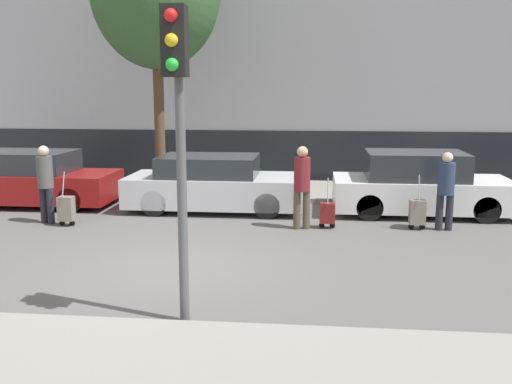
{
  "coord_description": "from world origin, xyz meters",
  "views": [
    {
      "loc": [
        2.28,
        -8.98,
        2.93
      ],
      "look_at": [
        1.18,
        1.8,
        0.95
      ],
      "focal_mm": 40.0,
      "sensor_mm": 36.0,
      "label": 1
    }
  ],
  "objects_px": {
    "trolley_center": "(327,213)",
    "parked_bicycle": "(198,173)",
    "pedestrian_left": "(45,180)",
    "pedestrian_right": "(446,187)",
    "traffic_light": "(178,104)",
    "parked_car_2": "(419,185)",
    "trolley_left": "(66,209)",
    "pedestrian_center": "(302,182)",
    "trolley_right": "(417,212)",
    "parked_car_0": "(33,180)",
    "parked_car_1": "(214,184)"
  },
  "relations": [
    {
      "from": "trolley_center",
      "to": "parked_bicycle",
      "type": "height_order",
      "value": "trolley_center"
    },
    {
      "from": "pedestrian_left",
      "to": "pedestrian_right",
      "type": "relative_size",
      "value": 1.05
    },
    {
      "from": "parked_bicycle",
      "to": "traffic_light",
      "type": "bearing_deg",
      "value": -79.5
    },
    {
      "from": "parked_car_2",
      "to": "trolley_left",
      "type": "xyz_separation_m",
      "value": [
        -7.76,
        -2.01,
        -0.3
      ]
    },
    {
      "from": "pedestrian_center",
      "to": "trolley_right",
      "type": "relative_size",
      "value": 1.5
    },
    {
      "from": "trolley_left",
      "to": "trolley_right",
      "type": "bearing_deg",
      "value": 3.35
    },
    {
      "from": "pedestrian_left",
      "to": "trolley_right",
      "type": "xyz_separation_m",
      "value": [
        7.97,
        0.25,
        -0.6
      ]
    },
    {
      "from": "parked_car_0",
      "to": "trolley_left",
      "type": "relative_size",
      "value": 3.43
    },
    {
      "from": "pedestrian_center",
      "to": "parked_bicycle",
      "type": "height_order",
      "value": "pedestrian_center"
    },
    {
      "from": "trolley_left",
      "to": "trolley_right",
      "type": "height_order",
      "value": "trolley_left"
    },
    {
      "from": "parked_car_0",
      "to": "parked_car_1",
      "type": "distance_m",
      "value": 4.67
    },
    {
      "from": "pedestrian_center",
      "to": "pedestrian_right",
      "type": "bearing_deg",
      "value": 173.06
    },
    {
      "from": "parked_car_0",
      "to": "trolley_right",
      "type": "bearing_deg",
      "value": -10.1
    },
    {
      "from": "pedestrian_left",
      "to": "trolley_right",
      "type": "distance_m",
      "value": 8.0
    },
    {
      "from": "parked_car_2",
      "to": "parked_car_0",
      "type": "bearing_deg",
      "value": 179.56
    },
    {
      "from": "parked_car_1",
      "to": "pedestrian_left",
      "type": "relative_size",
      "value": 2.47
    },
    {
      "from": "parked_car_0",
      "to": "pedestrian_right",
      "type": "height_order",
      "value": "pedestrian_right"
    },
    {
      "from": "trolley_center",
      "to": "trolley_left",
      "type": "bearing_deg",
      "value": -176.35
    },
    {
      "from": "parked_car_0",
      "to": "parked_car_2",
      "type": "distance_m",
      "value": 9.54
    },
    {
      "from": "pedestrian_left",
      "to": "trolley_left",
      "type": "distance_m",
      "value": 0.81
    },
    {
      "from": "parked_car_0",
      "to": "parked_bicycle",
      "type": "xyz_separation_m",
      "value": [
        3.71,
        2.51,
        -0.15
      ]
    },
    {
      "from": "pedestrian_left",
      "to": "trolley_center",
      "type": "distance_m",
      "value": 6.13
    },
    {
      "from": "trolley_center",
      "to": "traffic_light",
      "type": "bearing_deg",
      "value": -109.98
    },
    {
      "from": "pedestrian_center",
      "to": "parked_bicycle",
      "type": "distance_m",
      "value": 5.36
    },
    {
      "from": "parked_car_1",
      "to": "parked_car_2",
      "type": "distance_m",
      "value": 4.87
    },
    {
      "from": "trolley_left",
      "to": "pedestrian_right",
      "type": "height_order",
      "value": "pedestrian_right"
    },
    {
      "from": "trolley_left",
      "to": "pedestrian_center",
      "type": "bearing_deg",
      "value": 2.91
    },
    {
      "from": "parked_car_1",
      "to": "trolley_left",
      "type": "xyz_separation_m",
      "value": [
        -2.88,
        -1.95,
        -0.25
      ]
    },
    {
      "from": "trolley_left",
      "to": "parked_car_1",
      "type": "bearing_deg",
      "value": 34.12
    },
    {
      "from": "trolley_left",
      "to": "pedestrian_right",
      "type": "xyz_separation_m",
      "value": [
        8.0,
        0.44,
        0.55
      ]
    },
    {
      "from": "pedestrian_left",
      "to": "trolley_right",
      "type": "bearing_deg",
      "value": -158.56
    },
    {
      "from": "trolley_right",
      "to": "traffic_light",
      "type": "bearing_deg",
      "value": -125.41
    },
    {
      "from": "trolley_center",
      "to": "trolley_right",
      "type": "xyz_separation_m",
      "value": [
        1.87,
        0.08,
        0.04
      ]
    },
    {
      "from": "parked_car_0",
      "to": "trolley_center",
      "type": "xyz_separation_m",
      "value": [
        7.36,
        -1.73,
        -0.31
      ]
    },
    {
      "from": "parked_car_1",
      "to": "traffic_light",
      "type": "distance_m",
      "value": 7.19
    },
    {
      "from": "parked_bicycle",
      "to": "pedestrian_right",
      "type": "bearing_deg",
      "value": -34.32
    },
    {
      "from": "traffic_light",
      "to": "pedestrian_center",
      "type": "bearing_deg",
      "value": 75.14
    },
    {
      "from": "parked_car_2",
      "to": "traffic_light",
      "type": "height_order",
      "value": "traffic_light"
    },
    {
      "from": "trolley_center",
      "to": "trolley_right",
      "type": "bearing_deg",
      "value": 2.48
    },
    {
      "from": "pedestrian_left",
      "to": "traffic_light",
      "type": "xyz_separation_m",
      "value": [
        4.2,
        -5.06,
        1.77
      ]
    },
    {
      "from": "pedestrian_left",
      "to": "pedestrian_center",
      "type": "bearing_deg",
      "value": -159.64
    },
    {
      "from": "trolley_left",
      "to": "traffic_light",
      "type": "relative_size",
      "value": 0.31
    },
    {
      "from": "pedestrian_center",
      "to": "parked_bicycle",
      "type": "bearing_deg",
      "value": -64.86
    },
    {
      "from": "pedestrian_left",
      "to": "trolley_left",
      "type": "xyz_separation_m",
      "value": [
        0.52,
        -0.19,
        -0.59
      ]
    },
    {
      "from": "trolley_left",
      "to": "trolley_center",
      "type": "bearing_deg",
      "value": 3.65
    },
    {
      "from": "trolley_left",
      "to": "parked_bicycle",
      "type": "xyz_separation_m",
      "value": [
        1.92,
        4.59,
        0.11
      ]
    },
    {
      "from": "pedestrian_center",
      "to": "traffic_light",
      "type": "distance_m",
      "value": 5.59
    },
    {
      "from": "parked_car_1",
      "to": "parked_bicycle",
      "type": "height_order",
      "value": "parked_car_1"
    },
    {
      "from": "trolley_center",
      "to": "trolley_right",
      "type": "distance_m",
      "value": 1.88
    },
    {
      "from": "pedestrian_right",
      "to": "parked_bicycle",
      "type": "height_order",
      "value": "pedestrian_right"
    }
  ]
}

